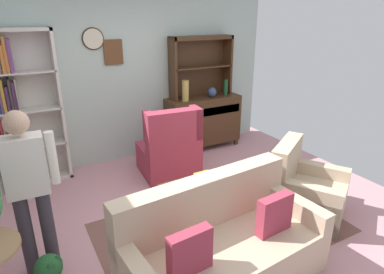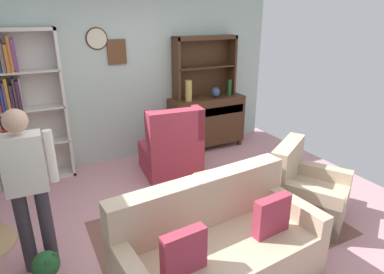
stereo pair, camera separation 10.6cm
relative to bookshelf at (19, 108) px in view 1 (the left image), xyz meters
name	(u,v)px [view 1 (the left image)]	position (x,y,z in m)	size (l,w,h in m)	color
ground_plane	(193,220)	(1.57, -1.94, -1.10)	(5.40, 4.60, 0.02)	#C68C93
wall_back	(126,72)	(1.56, 0.19, 0.32)	(5.00, 0.09, 2.80)	#ADC1B7
area_rug	(221,227)	(1.77, -2.24, -1.08)	(2.68, 1.62, 0.01)	brown
bookshelf	(19,108)	(0.00, 0.00, 0.00)	(0.90, 0.30, 2.10)	silver
sideboard	(203,120)	(2.81, -0.08, -0.58)	(1.30, 0.45, 0.92)	#422816
sideboard_hutch	(201,58)	(2.81, 0.03, 0.47)	(1.10, 0.26, 1.00)	#422816
vase_tall	(185,91)	(2.42, -0.16, 0.00)	(0.11, 0.11, 0.34)	tan
vase_round	(212,92)	(2.94, -0.15, -0.08)	(0.15, 0.15, 0.17)	#33476B
bottle_wine	(226,88)	(3.20, -0.17, -0.03)	(0.07, 0.07, 0.28)	#194223
couch_floral	(222,248)	(1.35, -2.85, -0.77)	(1.86, 0.99, 0.90)	#C6AD8E
armchair_floral	(305,192)	(2.78, -2.48, -0.80)	(1.05, 1.06, 0.88)	#C6AD8E
wingback_chair	(170,151)	(1.83, -0.78, -0.70)	(0.85, 0.87, 1.05)	#A33347
potted_plant_small	(49,270)	(-0.02, -2.23, -0.89)	(0.24, 0.24, 0.33)	gray
person_reading	(28,184)	(-0.05, -1.96, -0.18)	(0.52, 0.21, 1.56)	#38333D
coffee_table	(198,191)	(1.64, -1.92, -0.73)	(0.80, 0.50, 0.42)	#422816
book_stack	(203,177)	(1.76, -1.86, -0.61)	(0.21, 0.15, 0.10)	#723F7F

